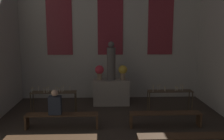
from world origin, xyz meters
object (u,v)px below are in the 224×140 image
(candle_rack_left, at_px, (54,95))
(pew_back_right, at_px, (165,116))
(flower_vase_right, at_px, (123,71))
(altar, at_px, (111,92))
(pew_back_left, at_px, (62,118))
(person_seated, at_px, (55,104))
(flower_vase_left, at_px, (99,71))
(pew_third_right, at_px, (182,140))
(candle_rack_right, at_px, (170,93))
(statue, at_px, (111,62))

(candle_rack_left, distance_m, pew_back_right, 3.77)
(flower_vase_right, bearing_deg, pew_back_right, -65.01)
(candle_rack_left, relative_size, pew_back_right, 0.73)
(altar, height_order, pew_back_left, altar)
(pew_back_left, height_order, person_seated, person_seated)
(person_seated, bearing_deg, pew_back_right, -0.00)
(flower_vase_left, height_order, candle_rack_left, flower_vase_left)
(altar, relative_size, person_seated, 1.88)
(flower_vase_right, xyz_separation_m, pew_third_right, (1.08, -3.94, -0.98))
(pew_back_right, bearing_deg, person_seated, 180.00)
(candle_rack_right, bearing_deg, altar, 151.95)
(candle_rack_right, xyz_separation_m, person_seated, (-3.71, -1.26, 0.07))
(flower_vase_left, height_order, pew_third_right, flower_vase_left)
(statue, relative_size, pew_back_left, 0.69)
(statue, bearing_deg, person_seated, -126.42)
(flower_vase_right, relative_size, pew_third_right, 0.27)
(flower_vase_right, relative_size, pew_back_right, 0.27)
(altar, relative_size, candle_rack_right, 0.89)
(statue, bearing_deg, flower_vase_left, 180.00)
(candle_rack_right, bearing_deg, flower_vase_right, 145.55)
(pew_back_left, bearing_deg, pew_back_right, 0.00)
(flower_vase_left, xyz_separation_m, person_seated, (-1.27, -2.33, -0.55))
(candle_rack_left, bearing_deg, flower_vase_right, 23.48)
(statue, height_order, flower_vase_left, statue)
(altar, xyz_separation_m, flower_vase_left, (-0.45, 0.00, 0.82))
(pew_back_left, distance_m, person_seated, 0.47)
(flower_vase_right, height_order, candle_rack_right, flower_vase_right)
(statue, relative_size, pew_third_right, 0.69)
(flower_vase_left, distance_m, pew_back_right, 3.21)
(altar, bearing_deg, person_seated, -126.42)
(statue, bearing_deg, flower_vase_right, 0.00)
(altar, height_order, candle_rack_left, candle_rack_left)
(flower_vase_right, relative_size, candle_rack_left, 0.37)
(flower_vase_left, height_order, pew_back_right, flower_vase_left)
(pew_back_left, xyz_separation_m, person_seated, (-0.19, 0.00, 0.43))
(altar, height_order, flower_vase_left, flower_vase_left)
(statue, relative_size, flower_vase_right, 2.61)
(pew_back_left, bearing_deg, altar, 56.67)
(pew_back_left, bearing_deg, pew_third_right, -27.75)
(statue, relative_size, candle_rack_right, 0.95)
(statue, distance_m, candle_rack_left, 2.46)
(pew_back_right, bearing_deg, flower_vase_right, 114.99)
(altar, distance_m, person_seated, 2.90)
(statue, bearing_deg, pew_back_left, -123.33)
(pew_back_right, bearing_deg, flower_vase_left, 130.33)
(pew_back_right, relative_size, person_seated, 2.90)
(flower_vase_right, relative_size, person_seated, 0.77)
(candle_rack_right, relative_size, pew_back_right, 0.73)
(candle_rack_right, distance_m, pew_back_left, 3.76)
(flower_vase_right, distance_m, person_seated, 3.22)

